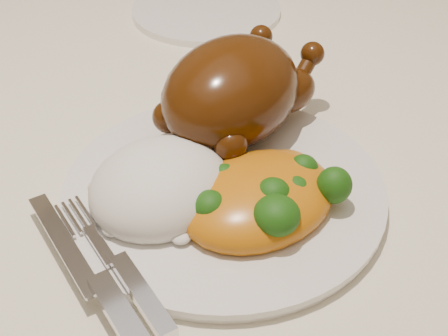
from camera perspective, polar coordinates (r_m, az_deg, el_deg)
dining_table at (r=0.72m, az=-15.84°, el=-3.79°), size 1.60×0.90×0.76m
tablecloth at (r=0.67m, az=-16.91°, el=0.81°), size 1.73×1.03×0.18m
dinner_plate at (r=0.55m, az=-0.00°, el=-2.10°), size 0.34×0.34×0.01m
side_plate at (r=0.87m, az=-1.63°, el=14.23°), size 0.24×0.24×0.01m
roast_chicken at (r=0.59m, az=0.94°, el=7.14°), size 0.20×0.15×0.10m
rice_mound at (r=0.53m, az=-5.87°, el=-1.76°), size 0.15×0.14×0.07m
mac_and_cheese at (r=0.52m, az=3.64°, el=-2.54°), size 0.14×0.11×0.05m
cutlery at (r=0.47m, az=-10.27°, el=-10.17°), size 0.04×0.19×0.01m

